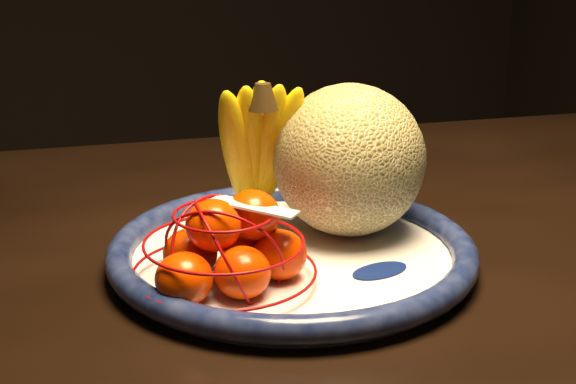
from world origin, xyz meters
name	(u,v)px	position (x,y,z in m)	size (l,w,h in m)	color
dining_table	(132,346)	(-0.10, -0.09, 0.65)	(1.56, 1.06, 0.73)	black
fruit_bowl	(292,254)	(0.04, -0.14, 0.74)	(0.34, 0.34, 0.03)	white
cantaloupe	(349,160)	(0.11, -0.11, 0.82)	(0.15, 0.15, 0.15)	olive
banana_bunch	(257,147)	(0.04, -0.07, 0.83)	(0.11, 0.10, 0.16)	#FBCF00
mandarin_bag	(229,250)	(-0.03, -0.18, 0.77)	(0.16, 0.16, 0.10)	#FF3E03
price_tag	(254,207)	(-0.01, -0.19, 0.81)	(0.07, 0.03, 0.00)	white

